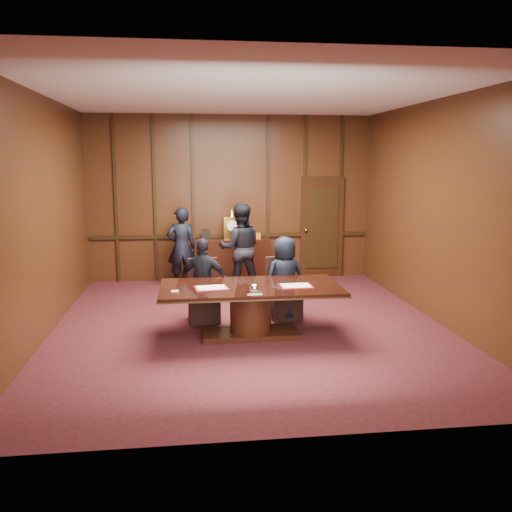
{
  "coord_description": "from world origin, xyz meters",
  "views": [
    {
      "loc": [
        -0.92,
        -8.09,
        2.55
      ],
      "look_at": [
        0.14,
        0.32,
        1.05
      ],
      "focal_mm": 38.0,
      "sensor_mm": 36.0,
      "label": 1
    }
  ],
  "objects_px": {
    "conference_table": "(250,302)",
    "signatory_right": "(285,278)",
    "witness_right": "(240,248)",
    "sideboard": "(232,258)",
    "witness_left": "(182,247)",
    "signatory_left": "(204,281)"
  },
  "relations": [
    {
      "from": "signatory_right",
      "to": "witness_right",
      "type": "relative_size",
      "value": 0.78
    },
    {
      "from": "signatory_right",
      "to": "witness_left",
      "type": "xyz_separation_m",
      "value": [
        -1.67,
        2.57,
        0.13
      ]
    },
    {
      "from": "signatory_left",
      "to": "witness_right",
      "type": "xyz_separation_m",
      "value": [
        0.77,
        1.93,
        0.19
      ]
    },
    {
      "from": "signatory_right",
      "to": "witness_right",
      "type": "bearing_deg",
      "value": -89.44
    },
    {
      "from": "signatory_right",
      "to": "witness_left",
      "type": "distance_m",
      "value": 3.07
    },
    {
      "from": "conference_table",
      "to": "witness_left",
      "type": "xyz_separation_m",
      "value": [
        -1.02,
        3.37,
        0.3
      ]
    },
    {
      "from": "sideboard",
      "to": "witness_right",
      "type": "height_order",
      "value": "witness_right"
    },
    {
      "from": "witness_left",
      "to": "conference_table",
      "type": "bearing_deg",
      "value": 98.44
    },
    {
      "from": "conference_table",
      "to": "signatory_left",
      "type": "height_order",
      "value": "signatory_left"
    },
    {
      "from": "sideboard",
      "to": "signatory_right",
      "type": "height_order",
      "value": "sideboard"
    },
    {
      "from": "signatory_right",
      "to": "witness_left",
      "type": "relative_size",
      "value": 0.84
    },
    {
      "from": "conference_table",
      "to": "signatory_left",
      "type": "bearing_deg",
      "value": 129.09
    },
    {
      "from": "sideboard",
      "to": "signatory_right",
      "type": "xyz_separation_m",
      "value": [
        0.61,
        -2.96,
        0.19
      ]
    },
    {
      "from": "signatory_right",
      "to": "signatory_left",
      "type": "bearing_deg",
      "value": -14.86
    },
    {
      "from": "sideboard",
      "to": "witness_left",
      "type": "relative_size",
      "value": 0.99
    },
    {
      "from": "signatory_left",
      "to": "conference_table",
      "type": "bearing_deg",
      "value": 145.12
    },
    {
      "from": "witness_left",
      "to": "witness_right",
      "type": "distance_m",
      "value": 1.31
    },
    {
      "from": "witness_right",
      "to": "conference_table",
      "type": "bearing_deg",
      "value": 89.05
    },
    {
      "from": "sideboard",
      "to": "signatory_left",
      "type": "bearing_deg",
      "value": -103.18
    },
    {
      "from": "signatory_left",
      "to": "signatory_right",
      "type": "height_order",
      "value": "signatory_right"
    },
    {
      "from": "conference_table",
      "to": "signatory_left",
      "type": "distance_m",
      "value": 1.04
    },
    {
      "from": "conference_table",
      "to": "signatory_right",
      "type": "height_order",
      "value": "signatory_right"
    }
  ]
}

